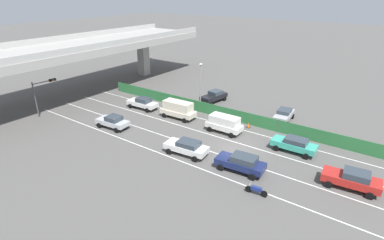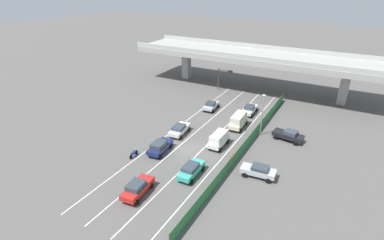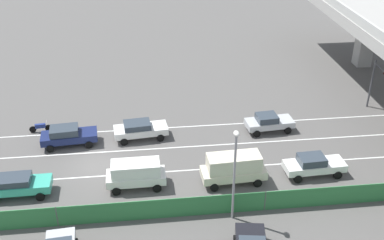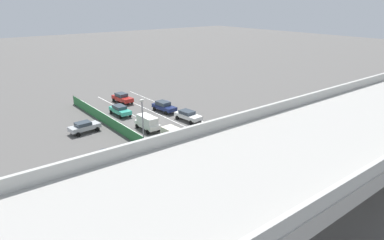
{
  "view_description": "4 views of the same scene",
  "coord_description": "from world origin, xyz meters",
  "views": [
    {
      "loc": [
        -26.23,
        -13.14,
        15.93
      ],
      "look_at": [
        0.35,
        5.89,
        1.95
      ],
      "focal_mm": 28.7,
      "sensor_mm": 36.0,
      "label": 1
    },
    {
      "loc": [
        18.95,
        -33.13,
        22.68
      ],
      "look_at": [
        -2.25,
        5.22,
        2.16
      ],
      "focal_mm": 28.66,
      "sensor_mm": 36.0,
      "label": 2
    },
    {
      "loc": [
        32.2,
        4.01,
        21.4
      ],
      "look_at": [
        -2.41,
        8.07,
        2.19
      ],
      "focal_mm": 44.39,
      "sensor_mm": 36.0,
      "label": 3
    },
    {
      "loc": [
        26.27,
        42.92,
        17.58
      ],
      "look_at": [
        -1.7,
        7.21,
        1.5
      ],
      "focal_mm": 31.59,
      "sensor_mm": 36.0,
      "label": 4
    }
  ],
  "objects": [
    {
      "name": "parked_wagon_silver",
      "position": [
        10.84,
        -1.35,
        0.88
      ],
      "size": [
        4.41,
        2.25,
        1.56
      ],
      "color": "#B2B5B7",
      "rests_on": "ground"
    },
    {
      "name": "car_sedan_white",
      "position": [
        3.37,
        16.77,
        0.9
      ],
      "size": [
        2.1,
        4.73,
        1.65
      ],
      "color": "white",
      "rests_on": "ground"
    },
    {
      "name": "car_taxi_teal",
      "position": [
        3.37,
        -5.22,
        0.9
      ],
      "size": [
        2.06,
        4.65,
        1.59
      ],
      "color": "teal",
      "rests_on": "ground"
    },
    {
      "name": "ground_plane",
      "position": [
        0.0,
        0.0,
        0.0
      ],
      "size": [
        300.0,
        300.0,
        0.0
      ],
      "primitive_type": "plane",
      "color": "#565451"
    },
    {
      "name": "car_sedan_navy",
      "position": [
        -3.27,
        -2.4,
        0.94
      ],
      "size": [
        2.35,
        4.79,
        1.69
      ],
      "color": "navy",
      "rests_on": "ground"
    },
    {
      "name": "green_fence",
      "position": [
        7.1,
        5.01,
        0.78
      ],
      "size": [
        0.1,
        42.12,
        1.56
      ],
      "color": "#2D753D",
      "rests_on": "ground"
    },
    {
      "name": "car_sedan_silver",
      "position": [
        -3.64,
        15.1,
        0.87
      ],
      "size": [
        2.29,
        4.35,
        1.58
      ],
      "color": "#B7BABC",
      "rests_on": "ground"
    },
    {
      "name": "traffic_light",
      "position": [
        -5.96,
        25.93,
        3.49
      ],
      "size": [
        3.31,
        0.54,
        4.87
      ],
      "color": "#47474C",
      "rests_on": "ground"
    },
    {
      "name": "street_lamp",
      "position": [
        7.62,
        9.64,
        4.14
      ],
      "size": [
        0.6,
        0.36,
        6.78
      ],
      "color": "gray",
      "rests_on": "ground"
    },
    {
      "name": "car_hatchback_white",
      "position": [
        -3.68,
        3.67,
        0.89
      ],
      "size": [
        2.41,
        4.76,
        1.56
      ],
      "color": "silver",
      "rests_on": "ground"
    },
    {
      "name": "parked_sedan_dark",
      "position": [
        11.89,
        9.99,
        0.91
      ],
      "size": [
        4.74,
        2.6,
        1.68
      ],
      "color": "black",
      "rests_on": "ground"
    },
    {
      "name": "lane_line_mid_right",
      "position": [
        1.72,
        5.01,
        0.0
      ],
      "size": [
        0.14,
        46.02,
        0.01
      ],
      "primitive_type": "cube",
      "color": "silver",
      "rests_on": "ground"
    },
    {
      "name": "lane_line_left_edge",
      "position": [
        -5.17,
        5.01,
        0.0
      ],
      "size": [
        0.14,
        46.02,
        0.01
      ],
      "primitive_type": "cube",
      "color": "silver",
      "rests_on": "ground"
    },
    {
      "name": "lane_line_mid_left",
      "position": [
        -1.72,
        5.01,
        0.0
      ],
      "size": [
        0.14,
        46.02,
        0.01
      ],
      "primitive_type": "cube",
      "color": "silver",
      "rests_on": "ground"
    },
    {
      "name": "car_van_cream",
      "position": [
        3.58,
        10.49,
        1.3
      ],
      "size": [
        2.25,
        4.91,
        2.32
      ],
      "color": "beige",
      "rests_on": "ground"
    },
    {
      "name": "motorcycle",
      "position": [
        -5.8,
        -5.14,
        0.46
      ],
      "size": [
        0.6,
        1.95,
        0.93
      ],
      "color": "black",
      "rests_on": "ground"
    },
    {
      "name": "car_van_white",
      "position": [
        3.3,
        3.25,
        1.19
      ],
      "size": [
        2.05,
        4.35,
        2.08
      ],
      "color": "silver",
      "rests_on": "ground"
    },
    {
      "name": "traffic_cone",
      "position": [
        6.25,
        1.46,
        0.34
      ],
      "size": [
        0.47,
        0.47,
        0.72
      ],
      "color": "orange",
      "rests_on": "ground"
    },
    {
      "name": "elevated_overpass",
      "position": [
        0.0,
        30.02,
        7.15
      ],
      "size": [
        54.78,
        11.71,
        8.77
      ],
      "color": "#A09E99",
      "rests_on": "ground"
    },
    {
      "name": "lane_line_right_edge",
      "position": [
        5.17,
        5.01,
        0.0
      ],
      "size": [
        0.14,
        46.02,
        0.01
      ],
      "primitive_type": "cube",
      "color": "silver",
      "rests_on": "ground"
    },
    {
      "name": "car_sedan_red",
      "position": [
        -0.18,
        -11.41,
        0.94
      ],
      "size": [
        2.38,
        4.82,
        1.73
      ],
      "color": "red",
      "rests_on": "ground"
    }
  ]
}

